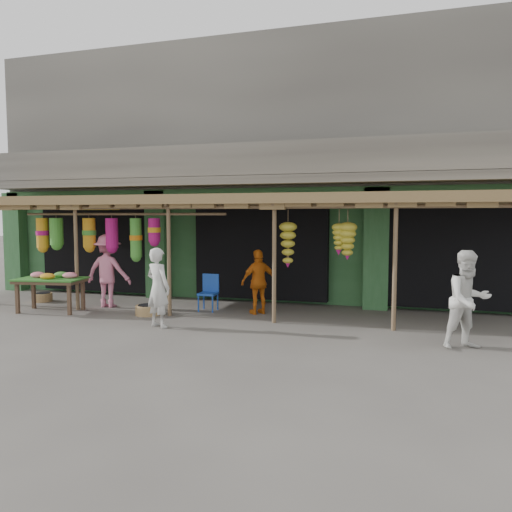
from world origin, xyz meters
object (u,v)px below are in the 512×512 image
(person_front, at_px, (158,288))
(person_vendor, at_px, (259,282))
(person_shopper, at_px, (108,271))
(flower_table, at_px, (52,280))
(blue_chair, at_px, (209,290))
(person_right, at_px, (468,300))

(person_front, distance_m, person_vendor, 2.51)
(person_shopper, bearing_deg, flower_table, 41.66)
(blue_chair, xyz_separation_m, person_shopper, (-2.62, -0.31, 0.43))
(blue_chair, xyz_separation_m, person_vendor, (1.29, -0.07, 0.27))
(person_front, bearing_deg, person_shopper, -15.56)
(person_right, bearing_deg, blue_chair, 131.97)
(flower_table, distance_m, person_right, 9.24)
(person_right, bearing_deg, person_shopper, 139.80)
(person_shopper, bearing_deg, person_vendor, -179.54)
(person_front, relative_size, person_shopper, 0.90)
(flower_table, xyz_separation_m, blue_chair, (3.57, 1.25, -0.27))
(person_shopper, bearing_deg, blue_chair, -176.29)
(blue_chair, relative_size, person_front, 0.54)
(flower_table, bearing_deg, blue_chair, 10.52)
(blue_chair, bearing_deg, person_right, -20.76)
(blue_chair, bearing_deg, person_front, -100.64)
(flower_table, distance_m, blue_chair, 3.80)
(person_right, relative_size, person_shopper, 0.93)
(person_right, xyz_separation_m, person_vendor, (-4.36, 1.87, -0.10))
(person_front, distance_m, person_shopper, 2.86)
(blue_chair, xyz_separation_m, person_right, (5.65, -1.94, 0.37))
(person_vendor, height_order, person_shopper, person_shopper)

